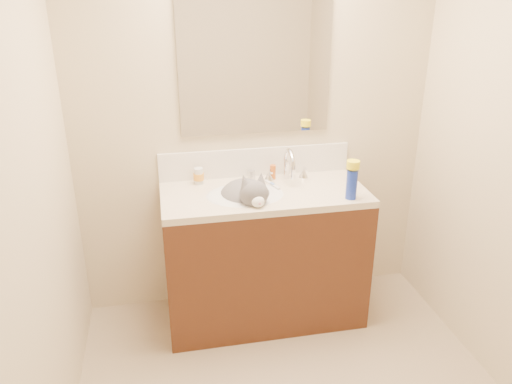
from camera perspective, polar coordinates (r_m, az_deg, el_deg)
name	(u,v)px	position (r m, az deg, el deg)	size (l,w,h in m)	color
room_shell	(323,132)	(1.82, 7.69, 6.78)	(2.24, 2.54, 2.52)	beige
vanity_cabinet	(264,258)	(3.11, 0.91, -7.57)	(1.20, 0.55, 0.82)	#452212
counter_slab	(264,194)	(2.92, 0.96, -0.26)	(1.20, 0.55, 0.04)	beige
basin	(245,206)	(2.89, -1.24, -1.59)	(0.45, 0.36, 0.14)	silver
faucet	(289,167)	(3.05, 3.74, 2.82)	(0.28, 0.20, 0.21)	silver
cat	(247,198)	(2.88, -1.01, -0.73)	(0.38, 0.45, 0.33)	#555255
backsplash	(256,162)	(3.12, -0.06, 3.44)	(1.20, 0.02, 0.18)	silver
mirror	(255,66)	(2.98, -0.06, 14.22)	(0.90, 0.02, 0.80)	white
pill_bottle	(199,176)	(3.03, -6.57, 1.83)	(0.05, 0.05, 0.10)	silver
pill_label	(199,177)	(3.03, -6.56, 1.77)	(0.06, 0.06, 0.04)	orange
silver_jar	(252,175)	(3.09, -0.50, 1.99)	(0.05, 0.05, 0.06)	#B7B7BC
amber_bottle	(273,172)	(3.08, 1.93, 2.30)	(0.04, 0.04, 0.09)	#BF5716
toothbrush	(272,185)	(2.99, 1.87, 0.85)	(0.02, 0.15, 0.01)	silver
toothbrush_head	(272,184)	(2.99, 1.88, 0.89)	(0.02, 0.03, 0.02)	#5E83C8
spray_can	(352,184)	(2.84, 10.87, 0.86)	(0.06, 0.06, 0.17)	#1931AF
spray_cap	(353,165)	(2.79, 11.05, 3.10)	(0.07, 0.07, 0.04)	yellow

